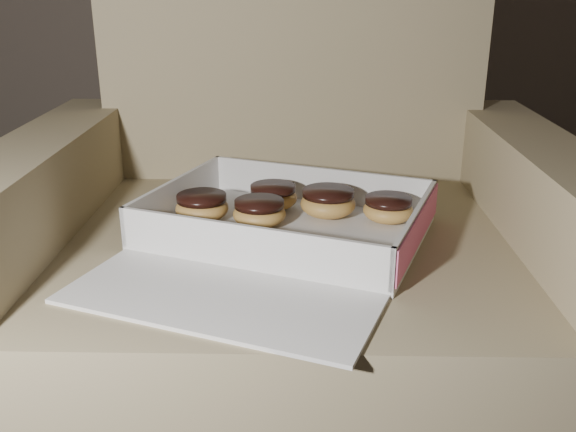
# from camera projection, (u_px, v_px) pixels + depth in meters

# --- Properties ---
(armchair) EXTENTS (0.81, 0.68, 0.85)m
(armchair) POSITION_uv_depth(u_px,v_px,m) (289.00, 286.00, 0.99)
(armchair) COLOR #907F5C
(armchair) RESTS_ON floor
(bakery_box) EXTENTS (0.48, 0.52, 0.06)m
(bakery_box) POSITION_uv_depth(u_px,v_px,m) (280.00, 236.00, 0.85)
(bakery_box) COLOR silver
(bakery_box) RESTS_ON armchair
(donut_a) EXTENTS (0.07, 0.07, 0.04)m
(donut_a) POSITION_uv_depth(u_px,v_px,m) (273.00, 196.00, 0.96)
(donut_a) COLOR #C38F44
(donut_a) RESTS_ON bakery_box
(donut_b) EXTENTS (0.07, 0.07, 0.04)m
(donut_b) POSITION_uv_depth(u_px,v_px,m) (388.00, 209.00, 0.91)
(donut_b) COLOR #C38F44
(donut_b) RESTS_ON bakery_box
(donut_c) EXTENTS (0.08, 0.08, 0.04)m
(donut_c) POSITION_uv_depth(u_px,v_px,m) (202.00, 206.00, 0.92)
(donut_c) COLOR #C38F44
(donut_c) RESTS_ON bakery_box
(donut_d) EXTENTS (0.08, 0.08, 0.04)m
(donut_d) POSITION_uv_depth(u_px,v_px,m) (328.00, 202.00, 0.93)
(donut_d) COLOR #C38F44
(donut_d) RESTS_ON bakery_box
(donut_e) EXTENTS (0.07, 0.07, 0.04)m
(donut_e) POSITION_uv_depth(u_px,v_px,m) (259.00, 212.00, 0.90)
(donut_e) COLOR #C38F44
(donut_e) RESTS_ON bakery_box
(crumb_a) EXTENTS (0.01, 0.01, 0.00)m
(crumb_a) POSITION_uv_depth(u_px,v_px,m) (314.00, 242.00, 0.84)
(crumb_a) COLOR black
(crumb_a) RESTS_ON bakery_box
(crumb_b) EXTENTS (0.01, 0.01, 0.00)m
(crumb_b) POSITION_uv_depth(u_px,v_px,m) (213.00, 231.00, 0.88)
(crumb_b) COLOR black
(crumb_b) RESTS_ON bakery_box
(crumb_c) EXTENTS (0.01, 0.01, 0.00)m
(crumb_c) POSITION_uv_depth(u_px,v_px,m) (235.00, 252.00, 0.81)
(crumb_c) COLOR black
(crumb_c) RESTS_ON bakery_box
(crumb_d) EXTENTS (0.01, 0.01, 0.00)m
(crumb_d) POSITION_uv_depth(u_px,v_px,m) (156.00, 234.00, 0.87)
(crumb_d) COLOR black
(crumb_d) RESTS_ON bakery_box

